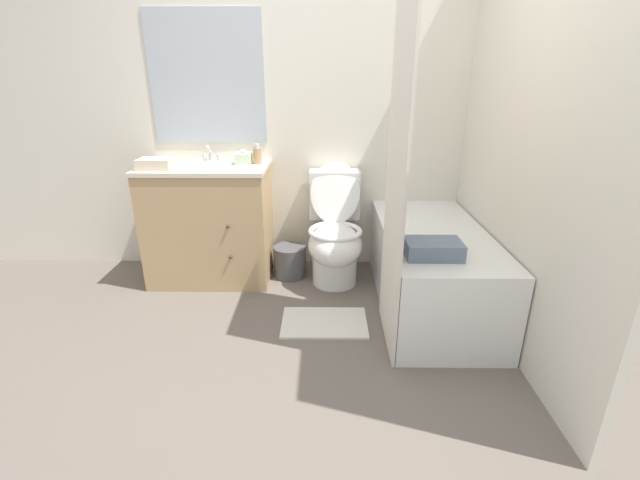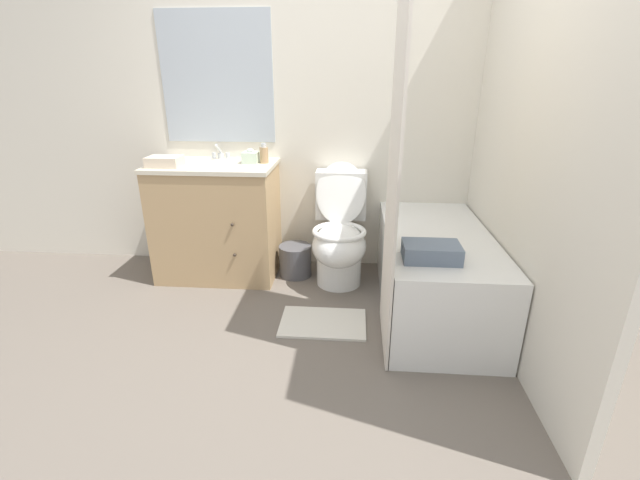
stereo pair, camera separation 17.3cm
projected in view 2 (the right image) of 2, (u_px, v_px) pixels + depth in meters
ground_plane at (290, 384)px, 2.21m from camera, size 14.00×14.00×0.00m
wall_back at (315, 109)px, 3.23m from camera, size 8.00×0.06×2.50m
wall_right at (520, 121)px, 2.39m from camera, size 0.05×2.56×2.50m
vanity_cabinet at (218, 219)px, 3.29m from camera, size 0.91×0.59×0.88m
sink_faucet at (220, 154)px, 3.31m from camera, size 0.14×0.12×0.12m
toilet at (340, 237)px, 3.18m from camera, size 0.39×0.67×0.89m
bathtub at (434, 271)px, 2.83m from camera, size 0.66×1.41×0.54m
shower_curtain at (394, 173)px, 2.20m from camera, size 0.01×0.59×2.03m
wastebasket at (295, 260)px, 3.37m from camera, size 0.25×0.25×0.25m
tissue_box at (251, 157)px, 3.13m from camera, size 0.11×0.12×0.11m
soap_dispenser at (264, 154)px, 3.13m from camera, size 0.06×0.06×0.14m
hand_towel_folded at (165, 162)px, 3.02m from camera, size 0.23×0.17×0.07m
bath_towel_folded at (431, 252)px, 2.33m from camera, size 0.31×0.20×0.09m
bath_mat at (323, 323)px, 2.73m from camera, size 0.54×0.36×0.02m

